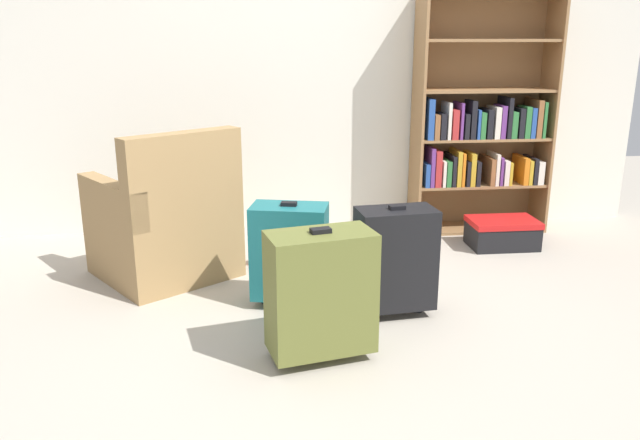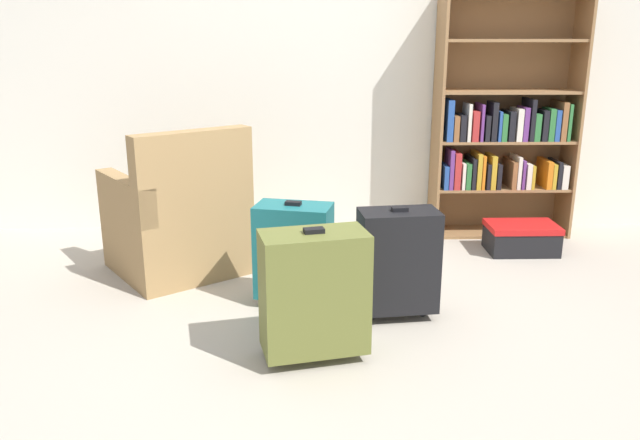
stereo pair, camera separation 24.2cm
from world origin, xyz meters
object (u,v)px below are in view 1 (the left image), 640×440
bookshelf (480,126)px  suitcase_teal (290,252)px  mug (257,258)px  suitcase_black (395,258)px  armchair (166,225)px  storage_box (502,232)px  suitcase_olive (321,292)px

bookshelf → suitcase_teal: (-1.47, -1.25, -0.47)m
mug → suitcase_black: bearing=-49.1°
suitcase_black → bookshelf: bearing=56.8°
armchair → suitcase_teal: size_ratio=1.70×
armchair → storage_box: 2.25m
bookshelf → suitcase_olive: 2.36m
suitcase_black → suitcase_olive: suitcase_olive is taller
suitcase_teal → armchair: bearing=144.3°
storage_box → suitcase_black: 1.41m
mug → suitcase_olive: 1.30m
bookshelf → storage_box: (0.04, -0.45, -0.67)m
suitcase_olive → suitcase_teal: suitcase_olive is taller
storage_box → armchair: bearing=-172.3°
bookshelf → armchair: bookshelf is taller
storage_box → suitcase_olive: (-1.42, -1.42, 0.22)m
storage_box → suitcase_teal: (-1.51, -0.81, 0.20)m
mug → suitcase_teal: size_ratio=0.21×
storage_box → suitcase_black: suitcase_black is taller
suitcase_black → suitcase_teal: suitcase_black is taller
bookshelf → suitcase_teal: bookshelf is taller
bookshelf → suitcase_olive: bearing=-126.3°
armchair → suitcase_olive: bearing=-54.3°
storage_box → suitcase_black: bearing=-134.8°
suitcase_teal → suitcase_black: bearing=-19.2°
suitcase_olive → armchair: bearing=125.7°
armchair → mug: 0.61m
bookshelf → armchair: bearing=-161.1°
suitcase_olive → suitcase_teal: bearing=99.1°
armchair → suitcase_teal: (0.71, -0.51, -0.02)m
bookshelf → suitcase_teal: 1.99m
bookshelf → armchair: size_ratio=1.74×
armchair → suitcase_teal: armchair is taller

